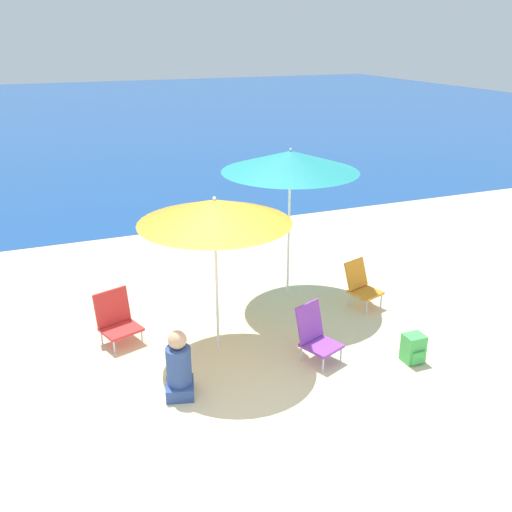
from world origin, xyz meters
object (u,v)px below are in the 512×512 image
Objects in this scene: beach_umbrella_teal at (290,161)px; person_seated_near at (179,368)px; beach_chair_purple at (315,334)px; beach_chair_orange at (361,284)px; beach_chair_red at (116,318)px; backpack_green at (413,348)px; beach_umbrella_orange at (215,211)px.

beach_umbrella_teal is 2.83× the size of person_seated_near.
beach_chair_purple is at bearing -104.50° from beach_umbrella_teal.
beach_chair_orange is 3.70m from beach_chair_red.
person_seated_near is 3.02m from backpack_green.
beach_chair_orange is 0.99× the size of beach_chair_red.
beach_chair_red is 0.85× the size of person_seated_near.
beach_umbrella_teal is at bearing 56.34° from person_seated_near.
beach_chair_red is 3.98m from backpack_green.
person_seated_near is (-2.33, -2.03, -1.83)m from beach_umbrella_teal.
beach_umbrella_orange reaches higher than beach_chair_red.
beach_umbrella_orange is (-1.57, -1.17, -0.26)m from beach_umbrella_teal.
beach_umbrella_orange is 2.86× the size of beach_chair_purple.
beach_umbrella_orange is 3.10m from backpack_green.
person_seated_near is at bearing -91.85° from beach_chair_red.
beach_chair_purple reaches higher than backpack_green.
beach_umbrella_orange is 2.04m from beach_chair_purple.
beach_chair_purple is at bearing -50.31° from beach_chair_red.
beach_chair_red is at bearing 150.41° from beach_umbrella_orange.
beach_chair_orange is 3.45m from person_seated_near.
beach_chair_red is 2.71m from beach_chair_purple.
beach_chair_orange is at bearing -41.36° from beach_umbrella_teal.
backpack_green is at bearing -29.71° from beach_umbrella_orange.
beach_chair_red is (-2.80, -0.47, -1.84)m from beach_umbrella_teal.
beach_umbrella_orange is 2.12m from beach_chair_red.
person_seated_near is at bearing -138.99° from beach_umbrella_teal.
beach_umbrella_orange is 2.51× the size of person_seated_near.
beach_umbrella_orange is 1.94m from person_seated_near.
beach_umbrella_orange is 2.95× the size of beach_chair_red.
beach_chair_orange is 0.96× the size of beach_chair_purple.
beach_umbrella_orange is at bearing 170.97° from beach_chair_orange.
person_seated_near reaches higher than backpack_green.
beach_chair_orange is 1.87× the size of backpack_green.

